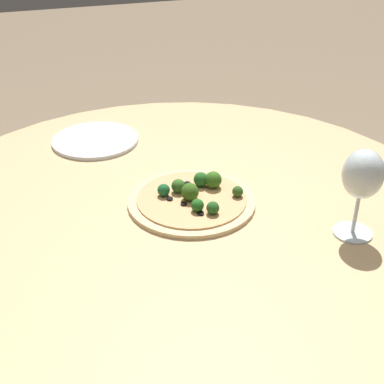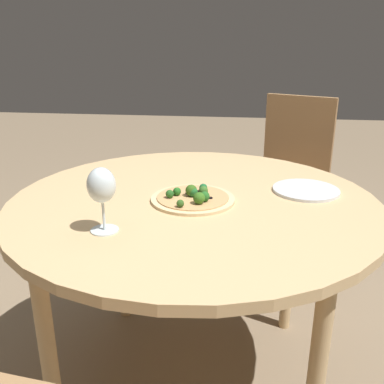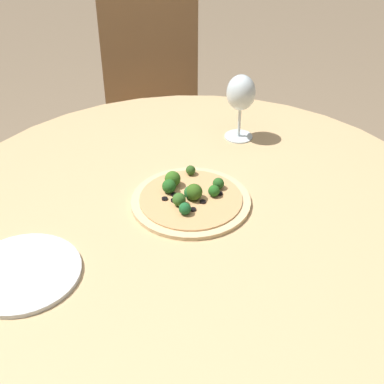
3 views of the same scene
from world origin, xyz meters
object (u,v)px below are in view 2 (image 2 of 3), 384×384
object	(u,v)px
plate_near	(306,190)
chair	(288,183)
wine_glass	(102,187)
pizza	(192,197)

from	to	relation	value
plate_near	chair	bearing A→B (deg)	178.10
chair	wine_glass	xyz separation A→B (m)	(1.22, -0.63, 0.37)
wine_glass	plate_near	xyz separation A→B (m)	(-0.40, 0.60, -0.12)
pizza	chair	bearing A→B (deg)	156.70
chair	wine_glass	distance (m)	1.42
chair	wine_glass	bearing A→B (deg)	-93.35
chair	wine_glass	size ratio (longest dim) A/B	5.37
plate_near	wine_glass	bearing A→B (deg)	-56.02
wine_glass	plate_near	world-z (taller)	wine_glass
wine_glass	pizza	bearing A→B (deg)	140.65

